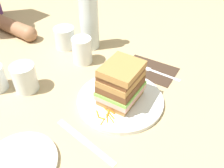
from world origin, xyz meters
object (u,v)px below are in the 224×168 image
water_bottle (89,18)px  sandwich (121,83)px  side_plate (20,163)px  empty_tumbler_1 (25,78)px  knife (87,142)px  empty_tumbler_2 (65,38)px  fork (156,71)px  main_plate (120,100)px  juice_glass (82,51)px  napkin_dark (150,70)px

water_bottle → sandwich: bearing=-125.5°
water_bottle → side_plate: 0.55m
sandwich → empty_tumbler_1: bearing=114.0°
sandwich → water_bottle: 0.33m
knife → side_plate: side_plate is taller
sandwich → empty_tumbler_2: 0.37m
fork → empty_tumbler_2: size_ratio=2.07×
fork → side_plate: (-0.49, 0.09, 0.00)m
sandwich → knife: (-0.17, -0.01, -0.07)m
main_plate → empty_tumbler_2: (0.13, 0.35, 0.03)m
main_plate → knife: main_plate is taller
juice_glass → empty_tumbler_2: bearing=72.5°
main_plate → knife: size_ratio=1.26×
fork → empty_tumbler_1: size_ratio=1.92×
main_plate → napkin_dark: (0.19, 0.00, -0.00)m
sandwich → fork: 0.20m
empty_tumbler_1 → juice_glass: bearing=-11.5°
empty_tumbler_1 → water_bottle: bearing=-0.1°
knife → water_bottle: water_bottle is taller
sandwich → napkin_dark: size_ratio=0.74×
main_plate → empty_tumbler_1: size_ratio=2.91×
napkin_dark → side_plate: bearing=172.2°
fork → water_bottle: 0.31m
fork → empty_tumbler_1: bearing=137.0°
water_bottle → empty_tumbler_2: 0.13m
napkin_dark → fork: (0.00, -0.02, 0.00)m
sandwich → empty_tumbler_2: size_ratio=1.61×
knife → side_plate: bearing=147.7°
sandwich → knife: sandwich is taller
napkin_dark → water_bottle: water_bottle is taller
napkin_dark → knife: same height
knife → empty_tumbler_2: bearing=49.8°
empty_tumbler_2 → fork: bearing=-81.3°
sandwich → side_plate: bearing=166.9°
fork → napkin_dark: bearing=91.9°
knife → side_plate: 0.16m
empty_tumbler_2 → napkin_dark: bearing=-80.8°
fork → knife: (-0.36, 0.01, -0.00)m
main_plate → fork: bearing=-5.9°
napkin_dark → sandwich: bearing=-179.0°
napkin_dark → empty_tumbler_2: 0.35m
napkin_dark → fork: fork is taller
empty_tumbler_2 → main_plate: bearing=-111.0°
empty_tumbler_1 → empty_tumbler_2: bearing=17.0°
main_plate → side_plate: main_plate is taller
main_plate → sandwich: 0.06m
empty_tumbler_1 → side_plate: bearing=-133.1°
juice_glass → side_plate: juice_glass is taller
napkin_dark → juice_glass: 0.24m
empty_tumbler_1 → empty_tumbler_2: (0.25, 0.08, -0.00)m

